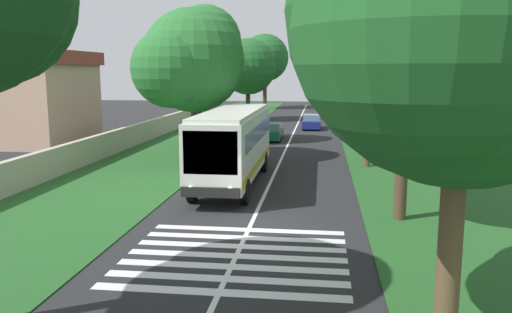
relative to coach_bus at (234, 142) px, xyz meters
name	(u,v)px	position (x,y,z in m)	size (l,w,h in m)	color
ground	(250,226)	(-7.07, -1.80, -2.15)	(160.00, 160.00, 0.00)	#262628
grass_verge_left	(159,156)	(7.93, 6.40, -2.13)	(120.00, 8.00, 0.04)	#235623
grass_verge_right	(411,161)	(7.93, -10.00, -2.13)	(120.00, 8.00, 0.04)	#235623
centre_line	(281,159)	(7.93, -1.80, -2.14)	(110.00, 0.16, 0.01)	silver
coach_bus	(234,142)	(0.00, 0.00, 0.00)	(11.16, 2.62, 3.73)	silver
zebra_crossing	(236,256)	(-10.25, -1.80, -2.14)	(5.85, 6.80, 0.01)	silver
trailing_car_0	(271,132)	(17.25, -0.21, -1.48)	(4.30, 1.78, 1.43)	#145933
trailing_car_1	(312,122)	(26.04, -3.39, -1.48)	(4.30, 1.78, 1.43)	navy
roadside_tree_left_0	(190,64)	(6.18, 3.71, 3.92)	(8.18, 6.46, 9.41)	brown
roadside_tree_left_1	(246,68)	(33.88, 4.25, 3.81)	(7.73, 6.35, 9.28)	#3D2D1E
roadside_tree_left_2	(203,44)	(14.23, 4.76, 5.50)	(6.68, 5.59, 10.58)	#3D2D1E
roadside_tree_left_4	(263,59)	(53.79, 4.51, 5.24)	(8.96, 7.22, 11.14)	#3D2D1E
roadside_tree_right_0	(354,69)	(36.62, -7.95, 3.70)	(8.71, 6.95, 9.47)	#4C3826
roadside_tree_right_1	(454,18)	(-14.80, -6.80, 4.48)	(8.06, 6.85, 10.20)	brown
roadside_tree_right_2	(368,31)	(5.73, -6.88, 5.74)	(8.20, 7.04, 11.54)	brown
roadside_tree_right_3	(366,29)	(15.04, -7.46, 6.58)	(8.88, 7.35, 12.57)	#3D2D1E
utility_pole	(199,94)	(5.53, 3.01, 2.14)	(0.24, 1.40, 8.21)	#473828
roadside_wall	(136,134)	(12.93, 9.80, -1.32)	(70.00, 0.40, 1.57)	#B2A893
roadside_building	(40,97)	(13.00, 17.51, 1.51)	(9.55, 6.72, 7.17)	tan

